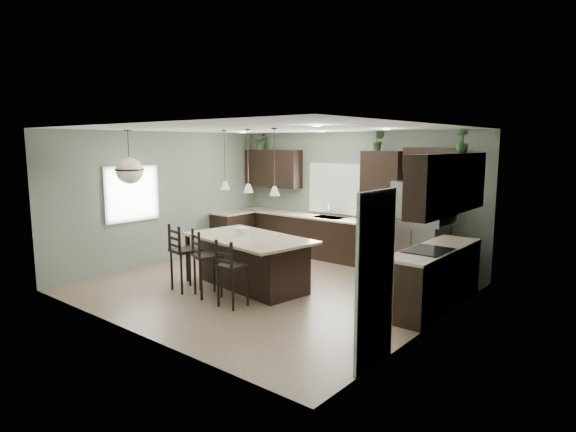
{
  "coord_description": "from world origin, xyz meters",
  "views": [
    {
      "loc": [
        5.55,
        -6.24,
        2.54
      ],
      "look_at": [
        0.1,
        0.4,
        1.25
      ],
      "focal_mm": 30.0,
      "sensor_mm": 36.0,
      "label": 1
    }
  ],
  "objects_px": {
    "kitchen_island": "(249,262)",
    "bar_stool_center": "(208,263)",
    "refrigerator": "(420,230)",
    "bar_stool_right": "(233,273)",
    "bar_stool_left": "(185,258)",
    "plant_back_left": "(262,142)",
    "serving_dish": "(242,231)"
  },
  "relations": [
    {
      "from": "kitchen_island",
      "to": "bar_stool_center",
      "type": "distance_m",
      "value": 0.82
    },
    {
      "from": "refrigerator",
      "to": "bar_stool_center",
      "type": "distance_m",
      "value": 4.03
    },
    {
      "from": "bar_stool_right",
      "to": "kitchen_island",
      "type": "bearing_deg",
      "value": 118.6
    },
    {
      "from": "bar_stool_left",
      "to": "plant_back_left",
      "type": "height_order",
      "value": "plant_back_left"
    },
    {
      "from": "serving_dish",
      "to": "plant_back_left",
      "type": "distance_m",
      "value": 3.81
    },
    {
      "from": "bar_stool_left",
      "to": "bar_stool_center",
      "type": "distance_m",
      "value": 0.54
    },
    {
      "from": "refrigerator",
      "to": "serving_dish",
      "type": "relative_size",
      "value": 7.71
    },
    {
      "from": "kitchen_island",
      "to": "bar_stool_left",
      "type": "height_order",
      "value": "bar_stool_left"
    },
    {
      "from": "serving_dish",
      "to": "bar_stool_right",
      "type": "bearing_deg",
      "value": -52.85
    },
    {
      "from": "bar_stool_left",
      "to": "bar_stool_right",
      "type": "relative_size",
      "value": 1.09
    },
    {
      "from": "bar_stool_left",
      "to": "bar_stool_right",
      "type": "bearing_deg",
      "value": 6.88
    },
    {
      "from": "serving_dish",
      "to": "plant_back_left",
      "type": "bearing_deg",
      "value": 126.43
    },
    {
      "from": "serving_dish",
      "to": "bar_stool_center",
      "type": "relative_size",
      "value": 0.21
    },
    {
      "from": "kitchen_island",
      "to": "refrigerator",
      "type": "bearing_deg",
      "value": 59.98
    },
    {
      "from": "refrigerator",
      "to": "bar_stool_left",
      "type": "height_order",
      "value": "refrigerator"
    },
    {
      "from": "bar_stool_center",
      "to": "bar_stool_right",
      "type": "height_order",
      "value": "bar_stool_center"
    },
    {
      "from": "serving_dish",
      "to": "bar_stool_right",
      "type": "height_order",
      "value": "bar_stool_right"
    },
    {
      "from": "kitchen_island",
      "to": "serving_dish",
      "type": "xyz_separation_m",
      "value": [
        -0.2,
        0.03,
        0.53
      ]
    },
    {
      "from": "bar_stool_left",
      "to": "kitchen_island",
      "type": "bearing_deg",
      "value": 57.78
    },
    {
      "from": "refrigerator",
      "to": "kitchen_island",
      "type": "relative_size",
      "value": 0.8
    },
    {
      "from": "serving_dish",
      "to": "kitchen_island",
      "type": "bearing_deg",
      "value": -8.63
    },
    {
      "from": "refrigerator",
      "to": "bar_stool_right",
      "type": "height_order",
      "value": "refrigerator"
    },
    {
      "from": "kitchen_island",
      "to": "bar_stool_right",
      "type": "height_order",
      "value": "bar_stool_right"
    },
    {
      "from": "bar_stool_left",
      "to": "plant_back_left",
      "type": "distance_m",
      "value": 4.41
    },
    {
      "from": "bar_stool_right",
      "to": "serving_dish",
      "type": "bearing_deg",
      "value": 126.48
    },
    {
      "from": "serving_dish",
      "to": "bar_stool_left",
      "type": "distance_m",
      "value": 1.09
    },
    {
      "from": "bar_stool_right",
      "to": "plant_back_left",
      "type": "relative_size",
      "value": 2.86
    },
    {
      "from": "bar_stool_right",
      "to": "plant_back_left",
      "type": "height_order",
      "value": "plant_back_left"
    },
    {
      "from": "refrigerator",
      "to": "bar_stool_right",
      "type": "distance_m",
      "value": 3.78
    },
    {
      "from": "serving_dish",
      "to": "bar_stool_left",
      "type": "height_order",
      "value": "bar_stool_left"
    },
    {
      "from": "bar_stool_center",
      "to": "bar_stool_right",
      "type": "distance_m",
      "value": 0.71
    },
    {
      "from": "refrigerator",
      "to": "serving_dish",
      "type": "distance_m",
      "value": 3.36
    }
  ]
}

